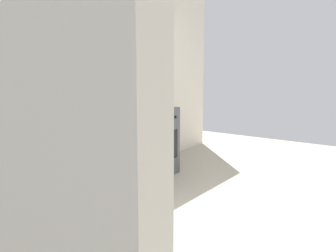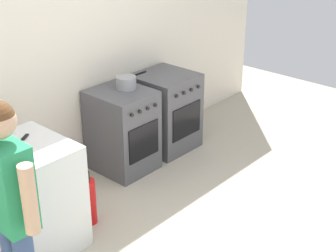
{
  "view_description": "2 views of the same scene",
  "coord_description": "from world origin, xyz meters",
  "px_view_note": "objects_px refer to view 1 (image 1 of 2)",
  "views": [
    {
      "loc": [
        -3.13,
        -1.53,
        1.53
      ],
      "look_at": [
        0.03,
        0.6,
        0.86
      ],
      "focal_mm": 45.0,
      "sensor_mm": 36.0,
      "label": 1
    },
    {
      "loc": [
        -2.85,
        -1.89,
        2.67
      ],
      "look_at": [
        0.06,
        0.71,
        0.85
      ],
      "focal_mm": 55.0,
      "sensor_mm": 36.0,
      "label": 2
    }
  ],
  "objects_px": {
    "knife_chef": "(29,131)",
    "person": "(30,149)",
    "oven_left": "(112,151)",
    "knife_utility": "(14,130)",
    "fire_extinguisher": "(89,199)",
    "oven_right": "(147,141)",
    "pot": "(116,108)"
  },
  "relations": [
    {
      "from": "person",
      "to": "pot",
      "type": "bearing_deg",
      "value": 27.64
    },
    {
      "from": "oven_right",
      "to": "fire_extinguisher",
      "type": "distance_m",
      "value": 1.61
    },
    {
      "from": "fire_extinguisher",
      "to": "oven_left",
      "type": "bearing_deg",
      "value": 28.78
    },
    {
      "from": "knife_utility",
      "to": "pot",
      "type": "bearing_deg",
      "value": 8.0
    },
    {
      "from": "fire_extinguisher",
      "to": "oven_right",
      "type": "bearing_deg",
      "value": 17.4
    },
    {
      "from": "pot",
      "to": "knife_chef",
      "type": "distance_m",
      "value": 1.48
    },
    {
      "from": "pot",
      "to": "knife_chef",
      "type": "xyz_separation_m",
      "value": [
        -1.44,
        -0.33,
        -0.01
      ]
    },
    {
      "from": "oven_left",
      "to": "pot",
      "type": "relative_size",
      "value": 2.24
    },
    {
      "from": "person",
      "to": "oven_right",
      "type": "bearing_deg",
      "value": 21.88
    },
    {
      "from": "oven_left",
      "to": "knife_chef",
      "type": "height_order",
      "value": "knife_chef"
    },
    {
      "from": "oven_right",
      "to": "knife_chef",
      "type": "distance_m",
      "value": 2.08
    },
    {
      "from": "person",
      "to": "fire_extinguisher",
      "type": "bearing_deg",
      "value": 28.11
    },
    {
      "from": "person",
      "to": "fire_extinguisher",
      "type": "xyz_separation_m",
      "value": [
        1.02,
        0.54,
        -0.74
      ]
    },
    {
      "from": "oven_left",
      "to": "person",
      "type": "relative_size",
      "value": 0.53
    },
    {
      "from": "knife_utility",
      "to": "fire_extinguisher",
      "type": "height_order",
      "value": "knife_utility"
    },
    {
      "from": "oven_left",
      "to": "fire_extinguisher",
      "type": "height_order",
      "value": "oven_left"
    },
    {
      "from": "pot",
      "to": "fire_extinguisher",
      "type": "height_order",
      "value": "pot"
    },
    {
      "from": "knife_chef",
      "to": "knife_utility",
      "type": "bearing_deg",
      "value": 114.06
    },
    {
      "from": "knife_utility",
      "to": "fire_extinguisher",
      "type": "relative_size",
      "value": 0.47
    },
    {
      "from": "oven_left",
      "to": "pot",
      "type": "distance_m",
      "value": 0.5
    },
    {
      "from": "oven_left",
      "to": "fire_extinguisher",
      "type": "xyz_separation_m",
      "value": [
        -0.87,
        -0.48,
        -0.21
      ]
    },
    {
      "from": "knife_chef",
      "to": "fire_extinguisher",
      "type": "bearing_deg",
      "value": -19.3
    },
    {
      "from": "knife_chef",
      "to": "fire_extinguisher",
      "type": "distance_m",
      "value": 0.85
    },
    {
      "from": "oven_right",
      "to": "person",
      "type": "bearing_deg",
      "value": -158.12
    },
    {
      "from": "knife_utility",
      "to": "oven_right",
      "type": "bearing_deg",
      "value": 5.35
    },
    {
      "from": "knife_utility",
      "to": "fire_extinguisher",
      "type": "bearing_deg",
      "value": -28.4
    },
    {
      "from": "pot",
      "to": "knife_chef",
      "type": "height_order",
      "value": "pot"
    },
    {
      "from": "pot",
      "to": "knife_utility",
      "type": "distance_m",
      "value": 1.51
    },
    {
      "from": "oven_right",
      "to": "fire_extinguisher",
      "type": "xyz_separation_m",
      "value": [
        -1.52,
        -0.48,
        -0.21
      ]
    },
    {
      "from": "knife_chef",
      "to": "person",
      "type": "bearing_deg",
      "value": -127.31
    },
    {
      "from": "knife_chef",
      "to": "person",
      "type": "relative_size",
      "value": 0.17
    },
    {
      "from": "oven_left",
      "to": "oven_right",
      "type": "bearing_deg",
      "value": 0.0
    }
  ]
}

